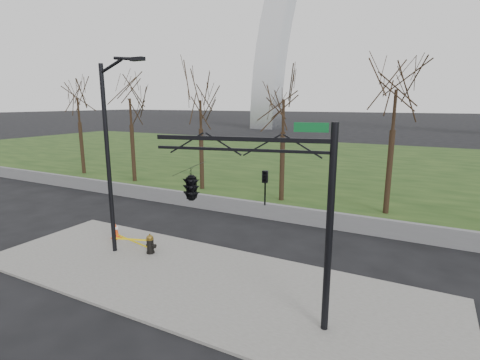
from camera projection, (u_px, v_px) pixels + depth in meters
The scene contains 10 objects.
ground at pixel (197, 280), 13.53m from camera, with size 500.00×500.00×0.00m, color black.
sidewalk at pixel (197, 279), 13.52m from camera, with size 18.00×6.00×0.10m, color slate.
grass_strip at pixel (353, 163), 39.52m from camera, with size 120.00×40.00×0.06m, color #1B3513.
guardrail at pixel (277, 212), 20.37m from camera, with size 60.00×0.30×0.90m, color #59595B.
tree_row at pixel (238, 140), 25.18m from camera, with size 36.86×4.00×7.83m.
fire_hydrant at pixel (150, 244), 15.64m from camera, with size 0.54×0.35×0.87m.
traffic_cone at pixel (116, 231), 17.36m from camera, with size 0.41×0.41×0.74m.
street_light at pixel (111, 147), 14.92m from camera, with size 2.39×0.29×8.21m.
traffic_signal_mast at pixel (216, 185), 10.46m from camera, with size 4.99×2.54×6.00m.
caution_tape at pixel (132, 240), 16.24m from camera, with size 2.64×1.12×0.44m.
Camera 1 is at (7.20, -10.29, 6.48)m, focal length 27.20 mm.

